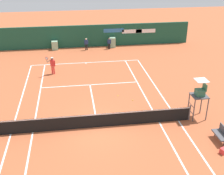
# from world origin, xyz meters

# --- Properties ---
(ground_plane) EXTENTS (80.00, 80.00, 0.01)m
(ground_plane) POSITION_xyz_m (-0.00, 0.58, 0.00)
(ground_plane) COLOR #B25633
(tennis_net) EXTENTS (12.10, 0.10, 1.07)m
(tennis_net) POSITION_xyz_m (0.00, 0.00, 0.51)
(tennis_net) COLOR #4C4C51
(tennis_net) RESTS_ON ground_plane
(sponsor_back_wall) EXTENTS (25.00, 1.02, 2.51)m
(sponsor_back_wall) POSITION_xyz_m (0.03, 16.97, 1.22)
(sponsor_back_wall) COLOR #194C38
(sponsor_back_wall) RESTS_ON ground_plane
(umpire_chair) EXTENTS (1.00, 1.00, 2.71)m
(umpire_chair) POSITION_xyz_m (6.65, 0.25, 1.75)
(umpire_chair) COLOR #47474C
(umpire_chair) RESTS_ON ground_plane
(player_bench) EXTENTS (0.54, 1.21, 0.88)m
(player_bench) POSITION_xyz_m (6.96, -2.50, 0.51)
(player_bench) COLOR #38383D
(player_bench) RESTS_ON ground_plane
(player_on_baseline) EXTENTS (0.81, 0.63, 1.80)m
(player_on_baseline) POSITION_xyz_m (-3.10, 9.23, 0.95)
(player_on_baseline) COLOR red
(player_on_baseline) RESTS_ON ground_plane
(ball_kid_right_post) EXTENTS (0.43, 0.18, 1.28)m
(ball_kid_right_post) POSITION_xyz_m (2.91, 15.75, 0.74)
(ball_kid_right_post) COLOR black
(ball_kid_right_post) RESTS_ON ground_plane
(ball_kid_left_post) EXTENTS (0.45, 0.21, 1.35)m
(ball_kid_left_post) POSITION_xyz_m (0.34, 15.75, 0.78)
(ball_kid_left_post) COLOR black
(ball_kid_left_post) RESTS_ON ground_plane
(tennis_ball_near_service_line) EXTENTS (0.07, 0.07, 0.07)m
(tennis_ball_near_service_line) POSITION_xyz_m (2.93, 3.16, 0.03)
(tennis_ball_near_service_line) COLOR #CCE033
(tennis_ball_near_service_line) RESTS_ON ground_plane
(tennis_ball_mid_court) EXTENTS (0.07, 0.07, 0.07)m
(tennis_ball_mid_court) POSITION_xyz_m (1.96, 4.04, 0.03)
(tennis_ball_mid_court) COLOR #CCE033
(tennis_ball_mid_court) RESTS_ON ground_plane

